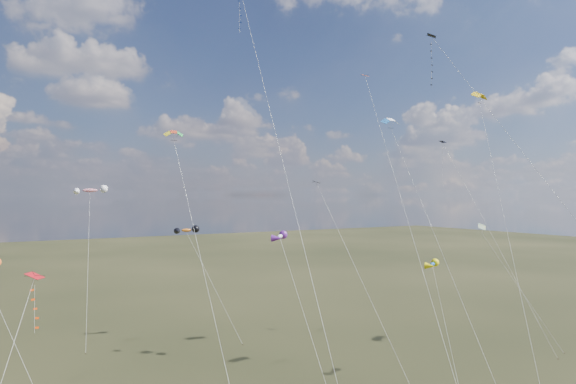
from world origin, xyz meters
TOP-DOWN VIEW (x-y plane):
  - diamond_black_high at (15.45, 9.09)m, footprint 8.55×26.07m
  - diamond_navy_tall at (-5.48, 17.55)m, footprint 6.47×30.45m
  - diamond_black_mid at (3.84, 13.49)m, footprint 1.22×16.21m
  - diamond_red_low at (-26.25, 10.12)m, footprint 5.41×8.94m
  - diamond_navy_right at (24.59, 17.24)m, footprint 2.84×15.27m
  - diamond_orange_center at (4.53, 5.72)m, footprint 12.35×26.99m
  - parafoil_yellow at (17.63, 6.31)m, footprint 14.32×17.75m
  - parafoil_blue_white at (15.23, 17.94)m, footprint 8.90×23.70m
  - parafoil_striped at (25.83, 12.57)m, footprint 5.06×9.94m
  - parafoil_tricolor at (-12.37, 20.24)m, footprint 2.88×22.33m
  - novelty_orange_black at (-6.02, 34.39)m, footprint 6.01×8.88m
  - novelty_white_purple at (-5.53, 10.04)m, footprint 2.43×9.75m
  - novelty_redwhite_stripe at (-16.51, 44.80)m, footprint 4.67×13.44m
  - novelty_blue_yellow at (10.98, 6.92)m, footprint 3.92×7.08m

SIDE VIEW (x-z plane):
  - diamond_red_low at x=-26.25m, z-range 3.89..16.85m
  - novelty_blue_yellow at x=10.98m, z-range 5.44..17.38m
  - novelty_orange_black at x=-6.02m, z-range 6.64..21.21m
  - diamond_black_mid at x=3.84m, z-range 4.42..24.72m
  - novelty_white_purple at x=-5.53m, z-range 7.13..22.38m
  - parafoil_striped at x=25.83m, z-range 7.08..22.55m
  - novelty_redwhite_stripe at x=-16.51m, z-range 9.29..29.27m
  - diamond_orange_center at x=4.53m, z-range 4.39..37.17m
  - diamond_navy_right at x=24.59m, z-range 8.80..34.85m
  - parafoil_tricolor at x=-12.37m, z-range 12.11..37.83m
  - parafoil_blue_white at x=15.23m, z-range 13.67..42.58m
  - parafoil_yellow at x=17.63m, z-range 14.45..44.92m
  - diamond_black_high at x=15.45m, z-range 13.30..50.51m
  - diamond_navy_tall at x=-5.48m, z-range 15.04..57.04m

